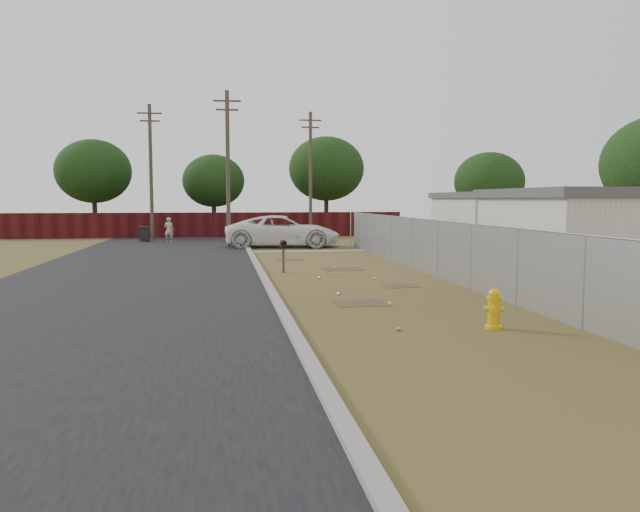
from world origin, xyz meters
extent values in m
plane|color=brown|center=(0.00, 0.00, 0.00)|extent=(120.00, 120.00, 0.00)
cube|color=black|center=(-7.50, 8.00, 0.01)|extent=(9.00, 60.00, 0.02)
cube|color=gray|center=(-3.00, 8.00, 0.06)|extent=(0.25, 60.00, 0.12)
cube|color=gray|center=(0.00, 11.50, 0.01)|extent=(6.20, 1.00, 0.03)
cylinder|color=gray|center=(3.10, -9.00, 1.00)|extent=(0.06, 0.06, 2.00)
cylinder|color=gray|center=(3.10, -6.00, 1.00)|extent=(0.06, 0.06, 2.00)
cylinder|color=gray|center=(3.10, -3.00, 1.00)|extent=(0.06, 0.06, 2.00)
cylinder|color=gray|center=(3.10, 0.00, 1.00)|extent=(0.06, 0.06, 2.00)
cylinder|color=gray|center=(3.10, 3.00, 1.00)|extent=(0.06, 0.06, 2.00)
cylinder|color=gray|center=(3.10, 6.00, 1.00)|extent=(0.06, 0.06, 2.00)
cylinder|color=gray|center=(3.10, 9.00, 1.00)|extent=(0.06, 0.06, 2.00)
cylinder|color=gray|center=(3.10, 12.00, 1.00)|extent=(0.06, 0.06, 2.00)
cylinder|color=gray|center=(3.10, 15.00, 1.00)|extent=(0.06, 0.06, 2.00)
cylinder|color=gray|center=(3.10, 1.00, 2.00)|extent=(0.04, 26.00, 0.04)
cube|color=gray|center=(3.10, 1.00, 1.00)|extent=(0.01, 26.00, 2.00)
cube|color=black|center=(3.16, 1.00, 0.30)|extent=(0.03, 26.00, 0.60)
cube|color=#470F12|center=(-6.00, 25.00, 0.90)|extent=(30.00, 0.12, 1.80)
cylinder|color=#4C4033|center=(-4.00, 16.00, 4.50)|extent=(0.24, 0.24, 9.00)
cube|color=#4C4033|center=(-4.00, 16.00, 8.40)|extent=(1.60, 0.10, 0.10)
cube|color=#4C4033|center=(-4.00, 16.00, 7.90)|extent=(1.30, 0.10, 0.10)
cylinder|color=#4C4033|center=(-9.00, 22.00, 4.50)|extent=(0.24, 0.24, 9.00)
cube|color=#4C4033|center=(-9.00, 22.00, 8.40)|extent=(1.60, 0.10, 0.10)
cube|color=#4C4033|center=(-9.00, 22.00, 7.90)|extent=(1.30, 0.10, 0.10)
cylinder|color=#4C4033|center=(2.00, 24.00, 4.50)|extent=(0.24, 0.24, 9.00)
cube|color=#4C4033|center=(2.00, 24.00, 8.40)|extent=(1.60, 0.10, 0.10)
cube|color=#4C4033|center=(2.00, 24.00, 7.90)|extent=(1.30, 0.10, 0.10)
cube|color=beige|center=(9.00, -2.00, 1.40)|extent=(8.00, 6.00, 2.80)
cube|color=#4B4A4F|center=(9.00, -2.00, 2.95)|extent=(8.32, 6.24, 0.30)
cube|color=beige|center=(10.50, 9.00, 1.40)|extent=(7.00, 6.00, 2.80)
cube|color=#4B4A4F|center=(10.50, 9.00, 2.95)|extent=(7.28, 6.24, 0.30)
cylinder|color=#382A19|center=(-14.00, 29.00, 1.65)|extent=(0.36, 0.36, 3.30)
ellipsoid|color=black|center=(-14.00, 29.00, 4.88)|extent=(5.70, 5.70, 4.84)
cylinder|color=#382A19|center=(-5.00, 30.00, 1.43)|extent=(0.36, 0.36, 2.86)
ellipsoid|color=black|center=(-5.00, 30.00, 4.23)|extent=(4.94, 4.94, 4.20)
cylinder|color=#382A19|center=(4.00, 29.00, 1.76)|extent=(0.36, 0.36, 3.52)
ellipsoid|color=black|center=(4.00, 29.00, 5.20)|extent=(6.08, 6.08, 5.17)
cylinder|color=#382A19|center=(13.00, 18.00, 1.32)|extent=(0.36, 0.36, 2.64)
ellipsoid|color=black|center=(13.00, 18.00, 3.90)|extent=(4.56, 4.56, 3.88)
cylinder|color=#E0AD0B|center=(1.29, -8.59, 0.03)|extent=(0.46, 0.46, 0.06)
cylinder|color=#E0AD0B|center=(1.29, -8.59, 0.35)|extent=(0.33, 0.33, 0.62)
cylinder|color=#E0AD0B|center=(1.29, -8.59, 0.66)|extent=(0.42, 0.42, 0.05)
sphere|color=#E0AD0B|center=(1.29, -8.59, 0.74)|extent=(0.31, 0.31, 0.24)
cylinder|color=#E0AD0B|center=(1.29, -8.59, 0.87)|extent=(0.05, 0.05, 0.06)
cylinder|color=#E0AD0B|center=(1.15, -8.54, 0.42)|extent=(0.14, 0.15, 0.12)
cylinder|color=#E0AD0B|center=(1.43, -8.64, 0.42)|extent=(0.14, 0.15, 0.12)
cylinder|color=#E0AD0B|center=(1.24, -8.73, 0.42)|extent=(0.18, 0.17, 0.15)
cube|color=brown|center=(-2.14, 2.21, 0.51)|extent=(0.10, 0.10, 1.02)
cube|color=black|center=(-2.14, 2.21, 1.05)|extent=(0.21, 0.50, 0.18)
cylinder|color=black|center=(-2.14, 2.21, 1.14)|extent=(0.21, 0.50, 0.18)
cube|color=#AE0C16|center=(-2.12, 1.95, 1.05)|extent=(0.02, 0.04, 0.10)
imported|color=white|center=(-0.93, 14.86, 0.91)|extent=(6.80, 3.62, 1.82)
imported|color=tan|center=(-7.70, 19.45, 0.81)|extent=(0.66, 0.51, 1.62)
cube|color=black|center=(-9.36, 20.65, 0.46)|extent=(0.60, 0.60, 0.92)
cube|color=black|center=(-9.36, 20.65, 0.94)|extent=(0.66, 0.66, 0.08)
cylinder|color=black|center=(-9.06, 20.38, 0.10)|extent=(0.06, 0.19, 0.19)
cylinder|color=silver|center=(-0.08, -5.34, 0.04)|extent=(0.07, 0.10, 0.07)
cylinder|color=#B9B8BE|center=(-1.11, -3.53, 0.04)|extent=(0.11, 0.12, 0.07)
cylinder|color=silver|center=(0.77, -0.31, 0.04)|extent=(0.11, 0.09, 0.07)
cylinder|color=#B9B8BE|center=(-0.78, -8.50, 0.04)|extent=(0.12, 0.11, 0.07)
cylinder|color=silver|center=(0.02, 3.44, 0.04)|extent=(0.12, 0.09, 0.07)
cylinder|color=#B9B8BE|center=(-1.09, 0.22, 0.04)|extent=(0.11, 0.12, 0.07)
camera|label=1|loc=(-4.41, -20.94, 2.75)|focal=35.00mm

